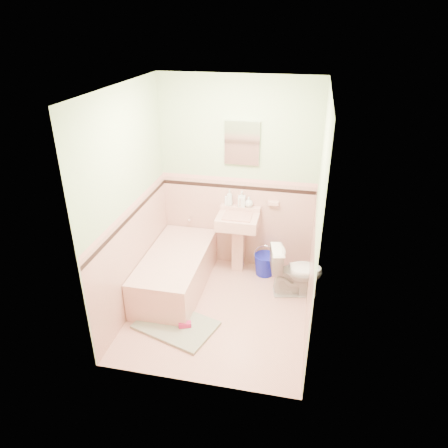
% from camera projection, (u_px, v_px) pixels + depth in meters
% --- Properties ---
extents(floor, '(2.20, 2.20, 0.00)m').
position_uv_depth(floor, '(220.00, 310.00, 4.88)').
color(floor, '#DEA191').
rests_on(floor, ground).
extents(ceiling, '(2.20, 2.20, 0.00)m').
position_uv_depth(ceiling, '(218.00, 88.00, 3.76)').
color(ceiling, white).
rests_on(ceiling, ground).
extents(wall_back, '(2.50, 0.00, 2.50)m').
position_uv_depth(wall_back, '(238.00, 177.00, 5.28)').
color(wall_back, '#F9F0CB').
rests_on(wall_back, ground).
extents(wall_front, '(2.50, 0.00, 2.50)m').
position_uv_depth(wall_front, '(189.00, 270.00, 3.36)').
color(wall_front, '#F9F0CB').
rests_on(wall_front, ground).
extents(wall_left, '(0.00, 2.50, 2.50)m').
position_uv_depth(wall_left, '(129.00, 205.00, 4.51)').
color(wall_left, '#F9F0CB').
rests_on(wall_left, ground).
extents(wall_right, '(0.00, 2.50, 2.50)m').
position_uv_depth(wall_right, '(317.00, 222.00, 4.14)').
color(wall_right, '#F9F0CB').
rests_on(wall_right, ground).
extents(wainscot_back, '(2.00, 0.00, 2.00)m').
position_uv_depth(wainscot_back, '(237.00, 223.00, 5.57)').
color(wainscot_back, '#E0A696').
rests_on(wainscot_back, ground).
extents(wainscot_front, '(2.00, 0.00, 2.00)m').
position_uv_depth(wainscot_front, '(192.00, 331.00, 3.66)').
color(wainscot_front, '#E0A696').
rests_on(wainscot_front, ground).
extents(wainscot_left, '(0.00, 2.20, 2.20)m').
position_uv_depth(wainscot_left, '(136.00, 257.00, 4.80)').
color(wainscot_left, '#E0A696').
rests_on(wainscot_left, ground).
extents(wainscot_right, '(0.00, 2.20, 2.20)m').
position_uv_depth(wainscot_right, '(310.00, 277.00, 4.43)').
color(wainscot_right, '#E0A696').
rests_on(wainscot_right, ground).
extents(accent_back, '(2.00, 0.00, 2.00)m').
position_uv_depth(accent_back, '(237.00, 187.00, 5.33)').
color(accent_back, black).
rests_on(accent_back, ground).
extents(accent_front, '(2.00, 0.00, 2.00)m').
position_uv_depth(accent_front, '(190.00, 282.00, 3.43)').
color(accent_front, black).
rests_on(accent_front, ground).
extents(accent_left, '(0.00, 2.20, 2.20)m').
position_uv_depth(accent_left, '(132.00, 216.00, 4.56)').
color(accent_left, black).
rests_on(accent_left, ground).
extents(accent_right, '(0.00, 2.20, 2.20)m').
position_uv_depth(accent_right, '(314.00, 233.00, 4.20)').
color(accent_right, black).
rests_on(accent_right, ground).
extents(cap_back, '(2.00, 0.00, 2.00)m').
position_uv_depth(cap_back, '(238.00, 180.00, 5.28)').
color(cap_back, '#DE978C').
rests_on(cap_back, ground).
extents(cap_front, '(2.00, 0.00, 2.00)m').
position_uv_depth(cap_front, '(190.00, 272.00, 3.39)').
color(cap_front, '#DE978C').
rests_on(cap_front, ground).
extents(cap_left, '(0.00, 2.20, 2.20)m').
position_uv_depth(cap_left, '(131.00, 208.00, 4.52)').
color(cap_left, '#DE978C').
rests_on(cap_left, ground).
extents(cap_right, '(0.00, 2.20, 2.20)m').
position_uv_depth(cap_right, '(315.00, 224.00, 4.15)').
color(cap_right, '#DE978C').
rests_on(cap_right, ground).
extents(bathtub, '(0.70, 1.50, 0.45)m').
position_uv_depth(bathtub, '(176.00, 272.00, 5.19)').
color(bathtub, '#D9A294').
rests_on(bathtub, floor).
extents(tub_faucet, '(0.04, 0.12, 0.04)m').
position_uv_depth(tub_faucet, '(191.00, 218.00, 5.64)').
color(tub_faucet, silver).
rests_on(tub_faucet, wall_back).
extents(sink, '(0.52, 0.48, 0.82)m').
position_uv_depth(sink, '(237.00, 244.00, 5.44)').
color(sink, '#D9A294').
rests_on(sink, floor).
extents(sink_faucet, '(0.02, 0.02, 0.10)m').
position_uv_depth(sink_faucet, '(240.00, 202.00, 5.32)').
color(sink_faucet, silver).
rests_on(sink_faucet, sink).
extents(medicine_cabinet, '(0.43, 0.04, 0.54)m').
position_uv_depth(medicine_cabinet, '(242.00, 143.00, 5.05)').
color(medicine_cabinet, white).
rests_on(medicine_cabinet, wall_back).
extents(soap_dish, '(0.13, 0.08, 0.04)m').
position_uv_depth(soap_dish, '(273.00, 203.00, 5.30)').
color(soap_dish, '#D9A294').
rests_on(soap_dish, wall_back).
extents(soap_bottle_left, '(0.08, 0.08, 0.21)m').
position_uv_depth(soap_bottle_left, '(230.00, 198.00, 5.37)').
color(soap_bottle_left, '#B2B2B2').
rests_on(soap_bottle_left, sink).
extents(soap_bottle_mid, '(0.10, 0.10, 0.21)m').
position_uv_depth(soap_bottle_mid, '(242.00, 199.00, 5.34)').
color(soap_bottle_mid, '#B2B2B2').
rests_on(soap_bottle_mid, sink).
extents(soap_bottle_right, '(0.12, 0.12, 0.14)m').
position_uv_depth(soap_bottle_right, '(249.00, 202.00, 5.34)').
color(soap_bottle_right, '#B2B2B2').
rests_on(soap_bottle_right, sink).
extents(tube, '(0.05, 0.05, 0.12)m').
position_uv_depth(tube, '(226.00, 201.00, 5.40)').
color(tube, white).
rests_on(tube, sink).
extents(toilet, '(0.69, 0.47, 0.64)m').
position_uv_depth(toilet, '(296.00, 271.00, 5.04)').
color(toilet, white).
rests_on(toilet, floor).
extents(bucket, '(0.31, 0.31, 0.28)m').
position_uv_depth(bucket, '(265.00, 265.00, 5.50)').
color(bucket, '#1118AC').
rests_on(bucket, floor).
extents(bath_mat, '(0.97, 0.79, 0.03)m').
position_uv_depth(bath_mat, '(176.00, 325.00, 4.61)').
color(bath_mat, gray).
rests_on(bath_mat, floor).
extents(shoe, '(0.15, 0.11, 0.05)m').
position_uv_depth(shoe, '(185.00, 325.00, 4.55)').
color(shoe, '#BF1E59').
rests_on(shoe, bath_mat).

